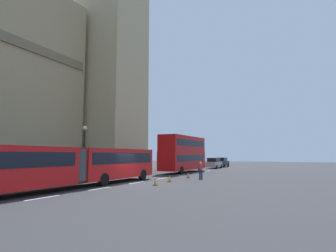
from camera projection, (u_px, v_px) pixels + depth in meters
ground_plane at (133, 183)px, 22.49m from camera, size 160.00×160.00×0.00m
lane_centre_marking at (150, 180)px, 24.92m from camera, size 34.40×0.16×0.01m
articulated_bus at (71, 164)px, 19.21m from camera, size 18.58×2.54×2.90m
double_decker_bus at (184, 152)px, 36.72m from camera, size 10.40×2.54×4.90m
sedan_lead at (214, 163)px, 47.43m from camera, size 4.40×1.86×1.85m
sedan_trailing at (222, 162)px, 52.78m from camera, size 4.40×1.86×1.85m
traffic_cone_west at (155, 182)px, 20.99m from camera, size 0.36×0.36×0.58m
traffic_cone_middle at (169, 179)px, 23.64m from camera, size 0.36×0.36×0.58m
traffic_cone_east at (188, 175)px, 27.78m from camera, size 0.36×0.36×0.58m
street_lamp at (84, 148)px, 26.48m from camera, size 0.44×0.44×5.27m
pedestrian_near_cones at (201, 170)px, 26.56m from camera, size 0.46×0.45×1.69m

